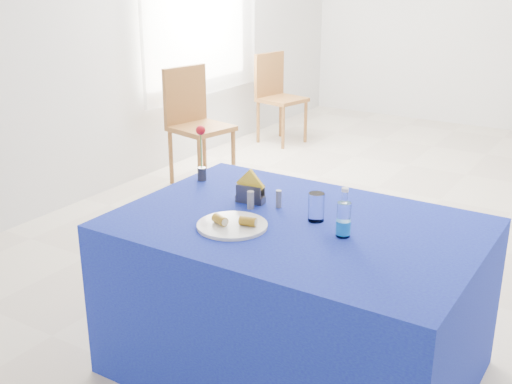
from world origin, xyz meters
TOP-DOWN VIEW (x-y plane):
  - floor at (0.00, 0.00)m, footprint 7.00×7.00m
  - plate at (-0.12, -2.10)m, footprint 0.31×0.31m
  - drinking_glass at (0.16, -1.84)m, footprint 0.07×0.07m
  - salt_shaker at (-0.17, -1.87)m, footprint 0.03×0.03m
  - pepper_shaker at (-0.06, -1.78)m, footprint 0.03×0.03m
  - blue_table at (0.10, -1.90)m, footprint 1.60×1.10m
  - water_bottle at (0.33, -1.93)m, footprint 0.06×0.06m
  - napkin_holder at (-0.21, -1.80)m, footprint 0.15×0.07m
  - rose_vase at (-0.61, -1.66)m, footprint 0.05×0.05m
  - chair_win_a at (-2.00, 0.09)m, footprint 0.54×0.54m
  - chair_win_b at (-2.09, 1.64)m, footprint 0.50×0.50m
  - banana_pieces at (-0.10, -2.10)m, footprint 0.20×0.11m

SIDE VIEW (x-z plane):
  - floor at x=0.00m, z-range 0.00..0.00m
  - blue_table at x=0.10m, z-range 0.00..0.76m
  - chair_win_b at x=-2.09m, z-range 0.07..1.02m
  - chair_win_a at x=-2.00m, z-range 0.08..1.09m
  - plate at x=-0.12m, z-range 0.76..0.77m
  - banana_pieces at x=-0.10m, z-range 0.77..0.82m
  - salt_shaker at x=-0.17m, z-range 0.76..0.84m
  - pepper_shaker at x=-0.06m, z-range 0.76..0.84m
  - napkin_holder at x=-0.21m, z-range 0.73..0.89m
  - drinking_glass at x=0.16m, z-range 0.76..0.89m
  - water_bottle at x=0.33m, z-range 0.72..0.94m
  - rose_vase at x=-0.61m, z-range 0.76..1.05m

